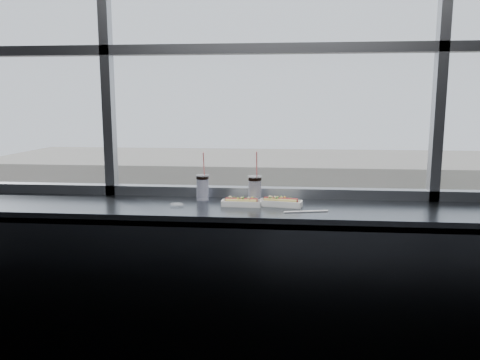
# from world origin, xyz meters

# --- Properties ---
(wall_back_lower) EXTENTS (6.00, 0.00, 6.00)m
(wall_back_lower) POSITION_xyz_m (0.00, 1.50, 0.55)
(wall_back_lower) COLOR black
(wall_back_lower) RESTS_ON ground
(counter) EXTENTS (6.00, 0.55, 0.06)m
(counter) POSITION_xyz_m (0.00, 1.23, 1.07)
(counter) COLOR #565D65
(counter) RESTS_ON ground
(counter_fascia) EXTENTS (6.00, 0.04, 1.04)m
(counter_fascia) POSITION_xyz_m (0.00, 0.97, 0.55)
(counter_fascia) COLOR #565D65
(counter_fascia) RESTS_ON ground
(hotdog_tray_left) EXTENTS (0.23, 0.08, 0.06)m
(hotdog_tray_left) POSITION_xyz_m (-0.14, 1.22, 1.12)
(hotdog_tray_left) COLOR white
(hotdog_tray_left) RESTS_ON counter
(hotdog_tray_right) EXTENTS (0.25, 0.12, 0.06)m
(hotdog_tray_right) POSITION_xyz_m (0.09, 1.24, 1.12)
(hotdog_tray_right) COLOR white
(hotdog_tray_right) RESTS_ON counter
(soda_cup_left) EXTENTS (0.08, 0.08, 0.29)m
(soda_cup_left) POSITION_xyz_m (-0.39, 1.37, 1.19)
(soda_cup_left) COLOR white
(soda_cup_left) RESTS_ON counter
(soda_cup_right) EXTENTS (0.08, 0.08, 0.31)m
(soda_cup_right) POSITION_xyz_m (-0.07, 1.31, 1.19)
(soda_cup_right) COLOR white
(soda_cup_right) RESTS_ON counter
(loose_straw) EXTENTS (0.24, 0.07, 0.01)m
(loose_straw) POSITION_xyz_m (0.23, 1.10, 1.10)
(loose_straw) COLOR white
(loose_straw) RESTS_ON counter
(wrapper) EXTENTS (0.09, 0.06, 0.02)m
(wrapper) POSITION_xyz_m (-0.50, 1.18, 1.11)
(wrapper) COLOR silver
(wrapper) RESTS_ON counter
(plaza_ground) EXTENTS (120.00, 120.00, 0.00)m
(plaza_ground) POSITION_xyz_m (0.00, 45.00, -11.00)
(plaza_ground) COLOR #B3A08D
(plaza_ground) RESTS_ON ground
(street_asphalt) EXTENTS (80.00, 10.00, 0.06)m
(street_asphalt) POSITION_xyz_m (0.00, 21.50, -10.97)
(street_asphalt) COLOR black
(street_asphalt) RESTS_ON plaza_ground
(far_sidewalk) EXTENTS (80.00, 6.00, 0.04)m
(far_sidewalk) POSITION_xyz_m (0.00, 29.50, -10.98)
(far_sidewalk) COLOR #B3A08D
(far_sidewalk) RESTS_ON plaza_ground
(far_building) EXTENTS (50.00, 14.00, 8.00)m
(far_building) POSITION_xyz_m (0.00, 39.50, -7.00)
(far_building) COLOR gray
(far_building) RESTS_ON plaza_ground
(car_far_b) EXTENTS (3.70, 7.22, 2.31)m
(car_far_b) POSITION_xyz_m (0.78, 25.50, -9.79)
(car_far_b) COLOR red
(car_far_b) RESTS_ON street_asphalt
(car_far_a) EXTENTS (2.75, 6.49, 2.16)m
(car_far_a) POSITION_xyz_m (-9.08, 25.50, -9.86)
(car_far_a) COLOR #303030
(car_far_a) RESTS_ON street_asphalt
(pedestrian_a) EXTENTS (0.70, 0.94, 2.11)m
(pedestrian_a) POSITION_xyz_m (-5.27, 29.15, -9.91)
(pedestrian_a) COLOR #66605B
(pedestrian_a) RESTS_ON far_sidewalk
(pedestrian_c) EXTENTS (0.71, 0.95, 2.13)m
(pedestrian_c) POSITION_xyz_m (6.69, 29.86, -9.89)
(pedestrian_c) COLOR #66605B
(pedestrian_c) RESTS_ON far_sidewalk
(pedestrian_d) EXTENTS (0.83, 0.62, 1.87)m
(pedestrian_d) POSITION_xyz_m (9.28, 29.37, -10.03)
(pedestrian_d) COLOR #66605B
(pedestrian_d) RESTS_ON far_sidewalk
(tree_left) EXTENTS (2.74, 2.74, 4.28)m
(tree_left) POSITION_xyz_m (-8.95, 29.50, -8.10)
(tree_left) COLOR #47382B
(tree_left) RESTS_ON far_sidewalk
(tree_center) EXTENTS (3.28, 3.28, 5.12)m
(tree_center) POSITION_xyz_m (-0.19, 29.50, -7.53)
(tree_center) COLOR #47382B
(tree_center) RESTS_ON far_sidewalk
(tree_right) EXTENTS (3.48, 3.48, 5.44)m
(tree_right) POSITION_xyz_m (12.20, 29.50, -7.31)
(tree_right) COLOR #47382B
(tree_right) RESTS_ON far_sidewalk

